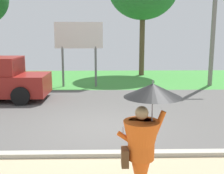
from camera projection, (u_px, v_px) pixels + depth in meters
ground_plane at (102, 106)px, 11.50m from camera, size 40.00×22.00×0.20m
monk_pedestrian at (143, 143)px, 4.61m from camera, size 1.04×0.94×2.13m
utility_pole at (215, 10)px, 15.12m from camera, size 1.80×0.24×7.98m
roadside_billboard at (79, 40)px, 15.07m from camera, size 2.60×0.12×3.50m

